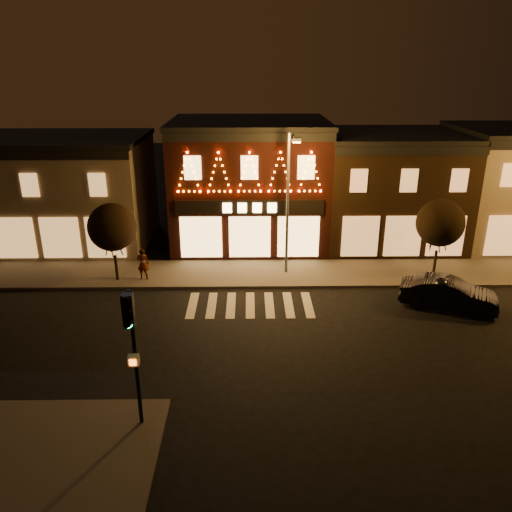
{
  "coord_description": "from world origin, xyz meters",
  "views": [
    {
      "loc": [
        -0.03,
        -19.64,
        11.85
      ],
      "look_at": [
        0.3,
        4.0,
        2.73
      ],
      "focal_mm": 35.57,
      "sensor_mm": 36.0,
      "label": 1
    }
  ],
  "objects_px": {
    "traffic_signal_near": "(132,334)",
    "pedestrian": "(143,264)",
    "dark_sedan": "(448,294)",
    "streetlamp_mid": "(289,195)"
  },
  "relations": [
    {
      "from": "traffic_signal_near",
      "to": "streetlamp_mid",
      "type": "xyz_separation_m",
      "value": [
        5.98,
        13.26,
        1.2
      ]
    },
    {
      "from": "streetlamp_mid",
      "to": "traffic_signal_near",
      "type": "bearing_deg",
      "value": -104.82
    },
    {
      "from": "dark_sedan",
      "to": "pedestrian",
      "type": "height_order",
      "value": "pedestrian"
    },
    {
      "from": "traffic_signal_near",
      "to": "dark_sedan",
      "type": "height_order",
      "value": "traffic_signal_near"
    },
    {
      "from": "traffic_signal_near",
      "to": "pedestrian",
      "type": "height_order",
      "value": "traffic_signal_near"
    },
    {
      "from": "streetlamp_mid",
      "to": "dark_sedan",
      "type": "relative_size",
      "value": 1.7
    },
    {
      "from": "dark_sedan",
      "to": "traffic_signal_near",
      "type": "bearing_deg",
      "value": 144.34
    },
    {
      "from": "streetlamp_mid",
      "to": "pedestrian",
      "type": "xyz_separation_m",
      "value": [
        -8.26,
        -0.71,
        -3.83
      ]
    },
    {
      "from": "traffic_signal_near",
      "to": "pedestrian",
      "type": "distance_m",
      "value": 13.02
    },
    {
      "from": "traffic_signal_near",
      "to": "dark_sedan",
      "type": "distance_m",
      "value": 16.81
    }
  ]
}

